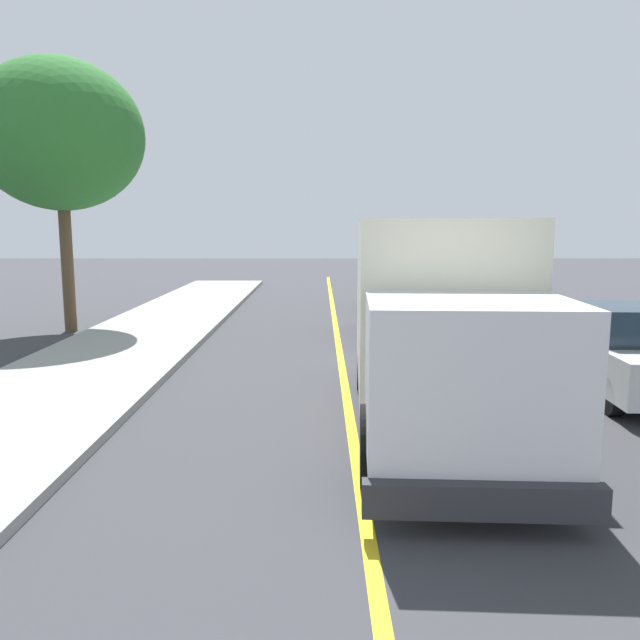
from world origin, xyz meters
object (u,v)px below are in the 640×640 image
box_truck (433,312)px  street_tree_down_block (56,135)px  parked_car_mid (400,289)px  parked_van_across (624,352)px  parked_car_near (394,309)px

box_truck → street_tree_down_block: size_ratio=0.94×
box_truck → parked_car_mid: size_ratio=1.65×
street_tree_down_block → parked_van_across: bearing=-27.9°
parked_car_near → street_tree_down_block: bearing=174.3°
parked_car_mid → street_tree_down_block: bearing=-155.6°
box_truck → street_tree_down_block: bearing=136.9°
parked_car_mid → parked_van_across: bearing=-77.3°
box_truck → parked_car_mid: box_truck is taller
parked_van_across → street_tree_down_block: street_tree_down_block is taller
box_truck → street_tree_down_block: (-9.19, 8.60, 3.86)m
box_truck → parked_car_near: (0.32, 7.65, -0.97)m
parked_car_near → parked_car_mid: size_ratio=1.01×
parked_car_near → parked_car_mid: bearing=80.7°
parked_car_near → box_truck: bearing=-92.4°
parked_car_near → parked_van_across: (3.55, -5.98, 0.00)m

